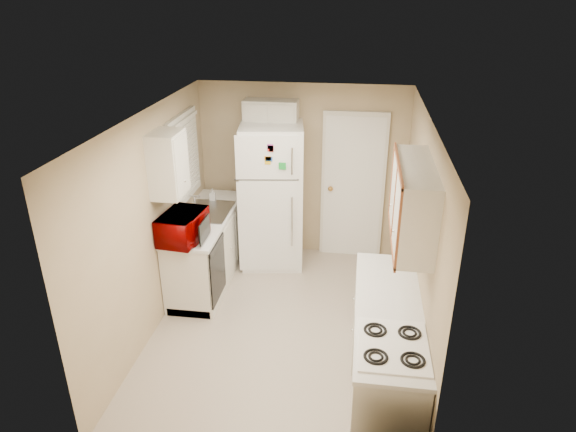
# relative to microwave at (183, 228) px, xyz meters

# --- Properties ---
(floor) EXTENTS (3.80, 3.80, 0.00)m
(floor) POSITION_rel_microwave_xyz_m (1.15, -0.22, -1.05)
(floor) COLOR beige
(floor) RESTS_ON ground
(ceiling) EXTENTS (3.80, 3.80, 0.00)m
(ceiling) POSITION_rel_microwave_xyz_m (1.15, -0.22, 1.35)
(ceiling) COLOR white
(ceiling) RESTS_ON floor
(wall_left) EXTENTS (3.80, 3.80, 0.00)m
(wall_left) POSITION_rel_microwave_xyz_m (-0.25, -0.22, 0.15)
(wall_left) COLOR tan
(wall_left) RESTS_ON floor
(wall_right) EXTENTS (3.80, 3.80, 0.00)m
(wall_right) POSITION_rel_microwave_xyz_m (2.55, -0.22, 0.15)
(wall_right) COLOR tan
(wall_right) RESTS_ON floor
(wall_back) EXTENTS (2.80, 2.80, 0.00)m
(wall_back) POSITION_rel_microwave_xyz_m (1.15, 1.68, 0.15)
(wall_back) COLOR tan
(wall_back) RESTS_ON floor
(wall_front) EXTENTS (2.80, 2.80, 0.00)m
(wall_front) POSITION_rel_microwave_xyz_m (1.15, -2.12, 0.15)
(wall_front) COLOR tan
(wall_front) RESTS_ON floor
(left_counter) EXTENTS (0.60, 1.80, 0.90)m
(left_counter) POSITION_rel_microwave_xyz_m (0.05, 0.68, -0.60)
(left_counter) COLOR silver
(left_counter) RESTS_ON floor
(dishwasher) EXTENTS (0.03, 0.58, 0.72)m
(dishwasher) POSITION_rel_microwave_xyz_m (0.34, 0.08, -0.56)
(dishwasher) COLOR black
(dishwasher) RESTS_ON floor
(sink) EXTENTS (0.54, 0.74, 0.16)m
(sink) POSITION_rel_microwave_xyz_m (0.05, 0.83, -0.19)
(sink) COLOR gray
(sink) RESTS_ON left_counter
(microwave) EXTENTS (0.63, 0.40, 0.40)m
(microwave) POSITION_rel_microwave_xyz_m (0.00, 0.00, 0.00)
(microwave) COLOR #7E0000
(microwave) RESTS_ON left_counter
(soap_bottle) EXTENTS (0.08, 0.08, 0.17)m
(soap_bottle) POSITION_rel_microwave_xyz_m (0.00, 1.20, -0.05)
(soap_bottle) COLOR silver
(soap_bottle) RESTS_ON left_counter
(window_blinds) EXTENTS (0.10, 0.98, 1.08)m
(window_blinds) POSITION_rel_microwave_xyz_m (-0.21, 0.83, 0.55)
(window_blinds) COLOR silver
(window_blinds) RESTS_ON wall_left
(upper_cabinet_left) EXTENTS (0.30, 0.45, 0.70)m
(upper_cabinet_left) POSITION_rel_microwave_xyz_m (-0.10, 0.00, 0.75)
(upper_cabinet_left) COLOR silver
(upper_cabinet_left) RESTS_ON wall_left
(refrigerator) EXTENTS (0.90, 0.88, 1.94)m
(refrigerator) POSITION_rel_microwave_xyz_m (0.79, 1.31, -0.08)
(refrigerator) COLOR white
(refrigerator) RESTS_ON floor
(cabinet_over_fridge) EXTENTS (0.70, 0.30, 0.40)m
(cabinet_over_fridge) POSITION_rel_microwave_xyz_m (0.75, 1.53, 0.95)
(cabinet_over_fridge) COLOR silver
(cabinet_over_fridge) RESTS_ON wall_back
(interior_door) EXTENTS (0.86, 0.06, 2.08)m
(interior_door) POSITION_rel_microwave_xyz_m (1.85, 1.64, -0.03)
(interior_door) COLOR white
(interior_door) RESTS_ON floor
(right_counter) EXTENTS (0.60, 2.00, 0.90)m
(right_counter) POSITION_rel_microwave_xyz_m (2.25, -1.02, -0.60)
(right_counter) COLOR silver
(right_counter) RESTS_ON floor
(stove) EXTENTS (0.56, 0.69, 0.84)m
(stove) POSITION_rel_microwave_xyz_m (2.26, -1.57, -0.63)
(stove) COLOR white
(stove) RESTS_ON floor
(upper_cabinet_right) EXTENTS (0.30, 1.20, 0.70)m
(upper_cabinet_right) POSITION_rel_microwave_xyz_m (2.40, -0.72, 0.75)
(upper_cabinet_right) COLOR silver
(upper_cabinet_right) RESTS_ON wall_right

